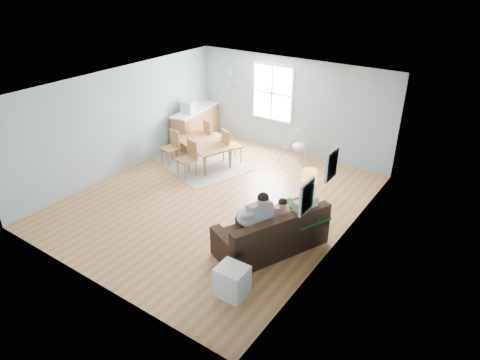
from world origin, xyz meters
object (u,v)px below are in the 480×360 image
Objects in this scene: baby_swing at (299,146)px; dining_table at (201,152)px; chair_se at (189,156)px; chair_sw at (172,145)px; father at (256,218)px; floor_lamp at (309,181)px; storage_cube at (232,281)px; monitor at (188,107)px; toddler at (279,212)px; sofa at (272,236)px; chair_ne at (229,144)px; chair_nw at (211,134)px; counter at (196,125)px.

dining_table is at bearing -141.39° from baby_swing.
chair_sw is at bearing 160.65° from chair_se.
floor_lamp is (0.50, 1.16, 0.42)m from father.
father reaches higher than storage_cube.
chair_se is (-3.69, 0.63, -0.63)m from floor_lamp.
chair_sw is at bearing -71.84° from monitor.
toddler is at bearing -20.98° from chair_sw.
chair_ne is at bearing 137.64° from sofa.
toddler is 4.24m from dining_table.
floor_lamp is 3.80m from chair_ne.
sofa is at bearing -24.50° from chair_se.
father reaches higher than chair_nw.
floor_lamp reaches higher than chair_ne.
dining_table is 0.91× the size of counter.
chair_se is at bearing 139.26° from storage_cube.
dining_table is 1.76× the size of baby_swing.
chair_se is 0.95× the size of baby_swing.
storage_cube is 0.32× the size of dining_table.
toddler is at bearing -108.84° from floor_lamp.
chair_se is at bearing -54.43° from counter.
father is 0.99× the size of floor_lamp.
dining_table is (-3.66, 2.10, -0.44)m from toddler.
chair_sw reaches higher than baby_swing.
chair_se is at bearing 150.62° from father.
dining_table is at bearing -35.61° from monitor.
chair_se is 2.26m from counter.
sofa reaches higher than dining_table.
floor_lamp reaches higher than counter.
baby_swing is at bearing 40.04° from chair_ne.
floor_lamp is 2.56m from storage_cube.
monitor reaches higher than toddler.
chair_ne is (0.86, -0.30, -0.01)m from chair_nw.
dining_table is 1.57m from monitor.
chair_nw is 1.00× the size of baby_swing.
monitor is at bearing 169.70° from chair_ne.
counter is at bearing 125.57° from chair_se.
counter reaches higher than chair_ne.
chair_ne is (0.42, 1.19, 0.02)m from chair_se.
father is at bearing -73.19° from baby_swing.
storage_cube is 6.65m from monitor.
chair_nw is at bearing 160.71° from chair_ne.
toddler reaches higher than counter.
monitor is at bearing 108.16° from chair_sw.
chair_sw is 1.56m from chair_ne.
baby_swing is at bearing 37.55° from chair_sw.
counter reaches higher than chair_sw.
floor_lamp is at bearing 0.02° from dining_table.
monitor is (-4.45, 3.29, 0.46)m from father.
toddler is at bearing -31.14° from monitor.
floor_lamp is 3.80m from chair_se.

